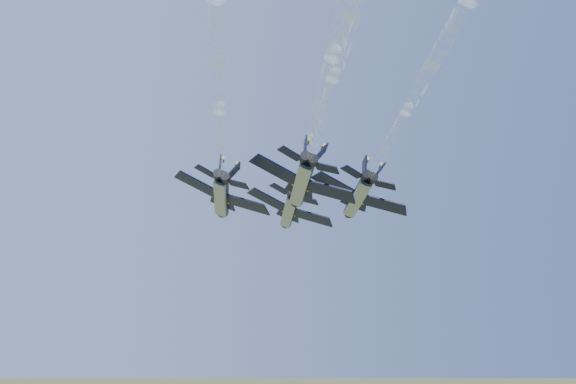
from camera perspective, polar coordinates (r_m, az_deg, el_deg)
name	(u,v)px	position (r m, az deg, el deg)	size (l,w,h in m)	color
jet_lead	(289,210)	(100.22, 0.13, -1.62)	(12.59, 18.35, 6.09)	black
jet_left	(222,196)	(89.84, -5.87, -0.39)	(12.59, 18.35, 6.09)	black
jet_right	(358,197)	(90.30, 6.23, -0.44)	(12.59, 18.35, 6.09)	black
jet_slot	(302,183)	(80.83, 1.22, 0.81)	(12.59, 18.35, 6.09)	black
smoke_trail_lead	(339,70)	(45.80, 4.53, 10.77)	(29.71, 70.20, 2.99)	white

